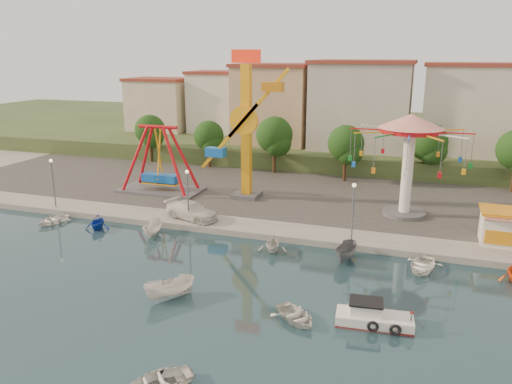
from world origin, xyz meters
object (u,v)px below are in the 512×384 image
at_px(skiff, 170,289).
at_px(rowboat_a, 296,316).
at_px(van, 191,211).
at_px(pirate_ship_ride, 159,160).
at_px(cabin_motorboat, 372,318).
at_px(kamikaze_tower, 249,130).
at_px(wave_swinger, 410,142).

bearing_deg(skiff, rowboat_a, 38.31).
bearing_deg(van, pirate_ship_ride, 61.70).
bearing_deg(cabin_motorboat, skiff, 178.29).
xyz_separation_m(kamikaze_tower, van, (-3.01, -8.86, -7.03)).
bearing_deg(cabin_motorboat, wave_swinger, 82.08).
height_order(pirate_ship_ride, wave_swinger, wave_swinger).
xyz_separation_m(pirate_ship_ride, rowboat_a, (22.69, -23.26, -4.03)).
height_order(wave_swinger, rowboat_a, wave_swinger).
xyz_separation_m(pirate_ship_ride, skiff, (13.53, -23.14, -3.66)).
relative_size(kamikaze_tower, van, 2.83).
bearing_deg(wave_swinger, van, -158.26).
distance_m(pirate_ship_ride, cabin_motorboat, 35.51).
bearing_deg(wave_swinger, pirate_ship_ride, 179.62).
bearing_deg(kamikaze_tower, wave_swinger, -2.61).
xyz_separation_m(kamikaze_tower, rowboat_a, (11.61, -23.86, -8.11)).
relative_size(cabin_motorboat, skiff, 1.31).
bearing_deg(cabin_motorboat, kamikaze_tower, 120.05).
bearing_deg(rowboat_a, pirate_ship_ride, 85.53).
bearing_deg(rowboat_a, kamikaze_tower, 67.19).
relative_size(pirate_ship_ride, kamikaze_tower, 0.61).
relative_size(pirate_ship_ride, wave_swinger, 0.86).
xyz_separation_m(skiff, van, (-5.45, 14.88, 0.71)).
distance_m(kamikaze_tower, van, 11.70).
bearing_deg(skiff, van, 149.21).
distance_m(cabin_motorboat, skiff, 13.95).
bearing_deg(skiff, wave_swinger, 96.27).
bearing_deg(rowboat_a, van, 85.51).
height_order(pirate_ship_ride, van, pirate_ship_ride).
distance_m(pirate_ship_ride, kamikaze_tower, 11.82).
bearing_deg(van, kamikaze_tower, -1.38).
relative_size(cabin_motorboat, van, 0.85).
bearing_deg(pirate_ship_ride, wave_swinger, -0.38).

